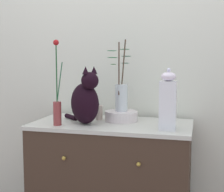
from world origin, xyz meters
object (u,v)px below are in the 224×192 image
bowl_porcelain (121,116)px  vase_glass_clear (121,94)px  vase_slim_green (57,105)px  candle_pillar (99,113)px  cat_sitting (85,101)px  sideboard (112,182)px  jar_lidded_porcelain (168,102)px

bowl_porcelain → vase_glass_clear: vase_glass_clear is taller
vase_slim_green → candle_pillar: bearing=50.9°
vase_glass_clear → candle_pillar: 0.21m
candle_pillar → bowl_porcelain: bearing=-1.2°
cat_sitting → sideboard: bearing=27.4°
sideboard → vase_slim_green: vase_slim_green is taller
bowl_porcelain → vase_glass_clear: (-0.00, 0.00, 0.15)m
vase_glass_clear → bowl_porcelain: bearing=-26.3°
sideboard → bowl_porcelain: 0.45m
sideboard → candle_pillar: bearing=145.3°
sideboard → candle_pillar: candle_pillar is taller
cat_sitting → jar_lidded_porcelain: bearing=-4.5°
bowl_porcelain → candle_pillar: bearing=178.8°
jar_lidded_porcelain → candle_pillar: jar_lidded_porcelain is taller
sideboard → vase_slim_green: 0.65m
vase_glass_clear → candle_pillar: bearing=179.0°
cat_sitting → vase_slim_green: 0.18m
bowl_porcelain → candle_pillar: (-0.16, 0.00, 0.02)m
jar_lidded_porcelain → candle_pillar: (-0.50, 0.20, -0.12)m
vase_glass_clear → candle_pillar: size_ratio=4.23×
cat_sitting → vase_slim_green: vase_slim_green is taller
jar_lidded_porcelain → candle_pillar: 0.55m
vase_slim_green → sideboard: bearing=28.3°
cat_sitting → candle_pillar: bearing=74.5°
jar_lidded_porcelain → candle_pillar: bearing=157.5°
vase_slim_green → vase_glass_clear: (0.36, 0.25, 0.05)m
sideboard → candle_pillar: (-0.11, 0.08, 0.46)m
sideboard → vase_glass_clear: (0.04, 0.08, 0.60)m
vase_glass_clear → jar_lidded_porcelain: bearing=-31.0°
vase_slim_green → candle_pillar: (0.20, 0.25, -0.08)m
jar_lidded_porcelain → vase_slim_green: bearing=-176.3°
bowl_porcelain → candle_pillar: candle_pillar is taller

